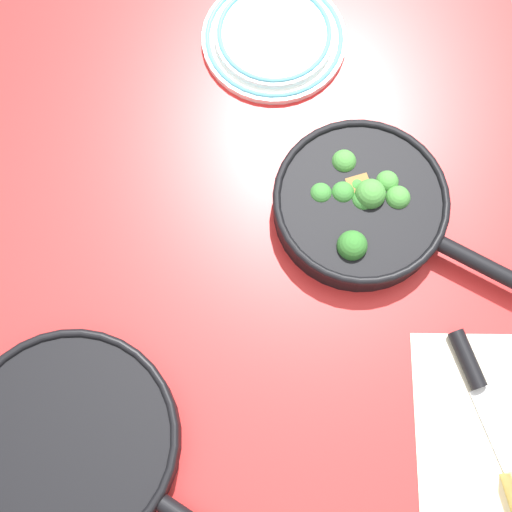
% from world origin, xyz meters
% --- Properties ---
extents(ground_plane, '(14.00, 14.00, 0.00)m').
position_xyz_m(ground_plane, '(0.00, 0.00, 0.00)').
color(ground_plane, '#424C51').
extents(dining_table_red, '(1.18, 0.98, 0.74)m').
position_xyz_m(dining_table_red, '(0.00, 0.00, 0.66)').
color(dining_table_red, red).
rests_on(dining_table_red, ground_plane).
extents(skillet_broccoli, '(0.31, 0.36, 0.07)m').
position_xyz_m(skillet_broccoli, '(0.06, -0.17, 0.77)').
color(skillet_broccoli, black).
rests_on(skillet_broccoli, dining_table_red).
extents(skillet_eggs, '(0.35, 0.39, 0.06)m').
position_xyz_m(skillet_eggs, '(-0.23, 0.28, 0.76)').
color(skillet_eggs, black).
rests_on(skillet_eggs, dining_table_red).
extents(parchment_sheet, '(0.34, 0.29, 0.00)m').
position_xyz_m(parchment_sheet, '(-0.31, -0.31, 0.74)').
color(parchment_sheet, beige).
rests_on(parchment_sheet, dining_table_red).
extents(grater_knife, '(0.29, 0.08, 0.02)m').
position_xyz_m(grater_knife, '(-0.25, -0.29, 0.74)').
color(grater_knife, silver).
rests_on(grater_knife, dining_table_red).
extents(dinner_plate_stack, '(0.24, 0.24, 0.03)m').
position_xyz_m(dinner_plate_stack, '(0.38, -0.08, 0.75)').
color(dinner_plate_stack, white).
rests_on(dinner_plate_stack, dining_table_red).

